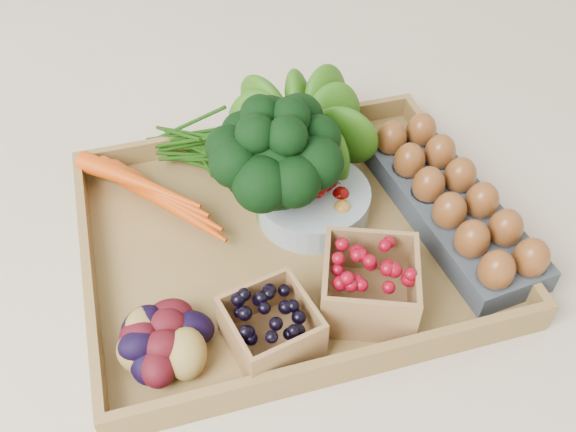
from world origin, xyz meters
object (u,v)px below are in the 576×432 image
object	(u,v)px
broccoli	(274,182)
cherry_bowl	(313,202)
tray	(288,242)
egg_carton	(450,210)

from	to	relation	value
broccoli	cherry_bowl	distance (m)	0.07
tray	broccoli	world-z (taller)	broccoli
broccoli	egg_carton	distance (m)	0.25
tray	egg_carton	size ratio (longest dim) A/B	1.69
tray	cherry_bowl	xyz separation A→B (m)	(0.05, 0.04, 0.03)
tray	egg_carton	xyz separation A→B (m)	(0.23, -0.03, 0.03)
tray	cherry_bowl	world-z (taller)	cherry_bowl
tray	egg_carton	distance (m)	0.23
tray	broccoli	size ratio (longest dim) A/B	3.04
broccoli	egg_carton	bearing A→B (deg)	-16.24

